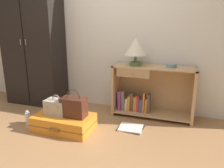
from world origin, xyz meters
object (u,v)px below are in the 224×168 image
Objects in this scene: table_lamp at (136,47)px; suitcase_large at (64,122)px; train_case at (57,107)px; bottle at (28,118)px; bowl at (171,65)px; handbag at (74,107)px; wardrobe at (33,41)px; bookshelf at (149,92)px; open_book_on_floor at (131,128)px.

table_lamp is 0.52× the size of suitcase_large.
bottle is at bearing -174.58° from train_case.
bowl is (0.51, 0.03, -0.24)m from table_lamp.
handbag is at bearing 1.86° from train_case.
bookshelf is (1.96, 0.05, -0.70)m from wardrobe.
train_case is 1.02m from open_book_on_floor.
open_book_on_floor is (1.82, -0.47, -1.06)m from wardrobe.
bowl is 0.50× the size of train_case.
wardrobe reaches higher than suitcase_large.
open_book_on_floor is at bearing 17.89° from train_case.
handbag is (-0.82, -0.81, -0.04)m from bookshelf.
bookshelf is 2.97× the size of table_lamp.
bookshelf is 1.77m from bottle.
bookshelf is at bearing 8.36° from table_lamp.
train_case is (-0.10, 0.01, 0.20)m from suitcase_large.
bottle is (-1.81, -0.86, -0.70)m from bowl.
table_lamp is at bearing 32.39° from bottle.
table_lamp is (-0.22, -0.03, 0.66)m from bookshelf.
bookshelf is 1.15m from handbag.
table_lamp reaches higher than bowl.
handbag is at bearing -135.44° from bookshelf.
open_book_on_floor is at bearing 23.28° from handbag.
table_lamp is at bearing 42.56° from train_case.
bowl is at bearing 30.86° from train_case.
wardrobe is 1.34m from bottle.
train_case is 0.25m from handbag.
suitcase_large is 2.71× the size of train_case.
suitcase_large is at bearing -5.38° from train_case.
bowl reaches higher than train_case.
bowl is 0.39× the size of handbag.
bowl reaches higher than bookshelf.
table_lamp reaches higher than handbag.
suitcase_large is 0.23m from train_case.
suitcase_large is 3.89× the size of bottle.
suitcase_large is at bearing -146.81° from bowl.
wardrobe is 1.56m from handbag.
table_lamp is at bearing 52.11° from handbag.
train_case is at bearing -137.44° from table_lamp.
bookshelf reaches higher than suitcase_large.
wardrobe is 2.27m from bowl.
open_book_on_floor is (0.83, 0.31, -0.09)m from suitcase_large.
table_lamp reaches higher than suitcase_large.
handbag is 1.85× the size of bottle.
handbag is at bearing -127.89° from table_lamp.
table_lamp is 2.81× the size of bowl.
handbag is (0.15, 0.02, 0.23)m from suitcase_large.
bookshelf is 0.69m from table_lamp.
table_lamp is at bearing 46.57° from suitcase_large.
bookshelf reaches higher than bottle.
train_case is (-1.36, -0.81, -0.49)m from bowl.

